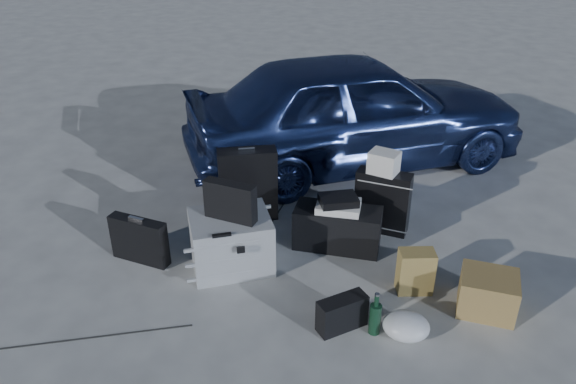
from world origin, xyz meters
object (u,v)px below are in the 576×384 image
object	(u,v)px
suitcase_left	(248,185)
duffel_bag	(337,228)
briefcase	(139,240)
green_bottle	(375,314)
suitcase_right	(382,202)
pelican_case	(231,242)
car	(356,110)
cardboard_box	(488,293)

from	to	relation	value
suitcase_left	duffel_bag	size ratio (longest dim) A/B	0.94
briefcase	green_bottle	size ratio (longest dim) A/B	1.55
briefcase	duffel_bag	bearing A→B (deg)	30.28
briefcase	green_bottle	bearing A→B (deg)	-2.51
suitcase_right	suitcase_left	bearing A→B (deg)	-168.30
pelican_case	suitcase_left	bearing A→B (deg)	68.99
car	cardboard_box	distance (m)	2.61
cardboard_box	briefcase	bearing A→B (deg)	174.21
green_bottle	cardboard_box	bearing A→B (deg)	23.35
suitcase_right	duffel_bag	xyz separation A→B (m)	(-0.37, -0.32, -0.10)
cardboard_box	car	bearing A→B (deg)	113.21
suitcase_right	cardboard_box	bearing A→B (deg)	-39.26
car	cardboard_box	world-z (taller)	car
cardboard_box	green_bottle	world-z (taller)	green_bottle
pelican_case	duffel_bag	xyz separation A→B (m)	(0.82, 0.38, -0.04)
pelican_case	briefcase	size ratio (longest dim) A/B	1.25
cardboard_box	green_bottle	distance (m)	0.86
pelican_case	suitcase_left	xyz separation A→B (m)	(-0.01, 0.76, 0.11)
suitcase_left	suitcase_right	xyz separation A→B (m)	(1.19, -0.06, -0.06)
pelican_case	cardboard_box	xyz separation A→B (m)	(1.92, -0.30, -0.08)
suitcase_left	suitcase_right	world-z (taller)	suitcase_left
briefcase	suitcase_right	xyz separation A→B (m)	(1.93, 0.73, 0.09)
car	suitcase_right	world-z (taller)	car
car	pelican_case	world-z (taller)	car
suitcase_right	cardboard_box	world-z (taller)	suitcase_right
pelican_case	suitcase_left	distance (m)	0.77
duffel_bag	cardboard_box	world-z (taller)	duffel_bag
duffel_bag	green_bottle	xyz separation A→B (m)	(0.31, -1.02, -0.02)
car	suitcase_left	size ratio (longest dim) A/B	5.34
suitcase_right	green_bottle	bearing A→B (deg)	-78.07
car	cardboard_box	bearing A→B (deg)	178.52
suitcase_left	pelican_case	bearing A→B (deg)	-105.53
suitcase_left	suitcase_right	size ratio (longest dim) A/B	1.20
pelican_case	briefcase	xyz separation A→B (m)	(-0.74, -0.03, -0.03)
car	briefcase	world-z (taller)	car
pelican_case	green_bottle	world-z (taller)	pelican_case
briefcase	duffel_bag	world-z (taller)	briefcase
briefcase	cardboard_box	xyz separation A→B (m)	(2.66, -0.27, -0.04)
briefcase	duffel_bag	xyz separation A→B (m)	(1.56, 0.41, -0.01)
briefcase	suitcase_right	size ratio (longest dim) A/B	0.88
suitcase_left	cardboard_box	xyz separation A→B (m)	(1.92, -1.05, -0.19)
pelican_case	suitcase_right	distance (m)	1.38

